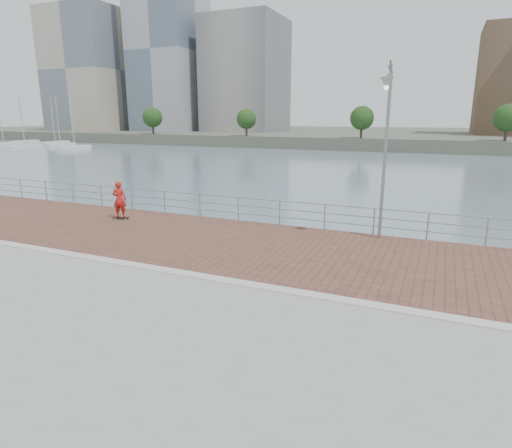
% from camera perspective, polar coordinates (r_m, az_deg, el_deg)
% --- Properties ---
extents(water, '(400.00, 400.00, 0.00)m').
position_cam_1_polar(water, '(13.58, -3.50, -15.59)').
color(water, slate).
rests_on(water, ground).
extents(seawall, '(40.00, 24.00, 2.00)m').
position_cam_1_polar(seawall, '(9.61, -18.49, -23.32)').
color(seawall, gray).
rests_on(seawall, ground).
extents(brick_lane, '(40.00, 6.80, 0.02)m').
position_cam_1_polar(brick_lane, '(15.80, 2.32, -3.23)').
color(brick_lane, brown).
rests_on(brick_lane, seawall).
extents(curb, '(40.00, 0.40, 0.06)m').
position_cam_1_polar(curb, '(12.69, -3.64, -7.61)').
color(curb, '#B7B5AD').
rests_on(curb, seawall).
extents(far_shore, '(320.00, 95.00, 2.50)m').
position_cam_1_polar(far_shore, '(133.18, 21.61, 10.86)').
color(far_shore, '#4C5142').
rests_on(far_shore, ground).
extents(guardrail, '(39.06, 0.06, 1.13)m').
position_cam_1_polar(guardrail, '(18.73, 6.13, 1.63)').
color(guardrail, '#8C9EA8').
rests_on(guardrail, brick_lane).
extents(street_lamp, '(0.46, 1.35, 6.36)m').
position_cam_1_polar(street_lamp, '(16.62, 16.94, 12.85)').
color(street_lamp, gray).
rests_on(street_lamp, brick_lane).
extents(skateboard, '(0.78, 0.45, 0.09)m').
position_cam_1_polar(skateboard, '(21.12, -17.57, 0.80)').
color(skateboard, black).
rests_on(skateboard, brick_lane).
extents(skateboarder, '(0.73, 0.61, 1.71)m').
position_cam_1_polar(skateboarder, '(20.95, -17.75, 3.13)').
color(skateboarder, red).
rests_on(skateboarder, skateboard).
extents(shoreline_trees, '(144.69, 4.74, 6.32)m').
position_cam_1_polar(shoreline_trees, '(87.46, 23.69, 12.74)').
color(shoreline_trees, '#473323').
rests_on(shoreline_trees, far_shore).
extents(marina, '(29.83, 21.22, 11.14)m').
position_cam_1_polar(marina, '(111.98, -27.54, 9.43)').
color(marina, silver).
rests_on(marina, water).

